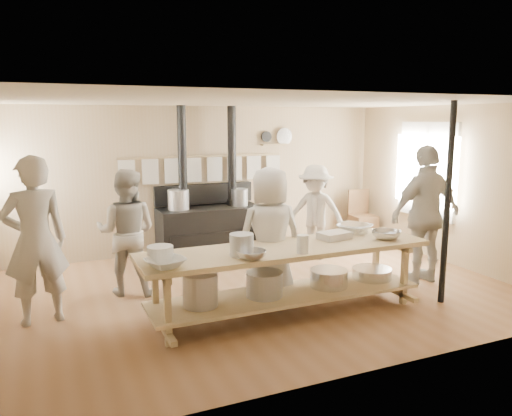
# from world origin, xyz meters

# --- Properties ---
(ground) EXTENTS (7.00, 7.00, 0.00)m
(ground) POSITION_xyz_m (0.00, 0.00, 0.00)
(ground) COLOR brown
(ground) RESTS_ON ground
(room_shell) EXTENTS (7.00, 7.00, 7.00)m
(room_shell) POSITION_xyz_m (0.00, 0.00, 1.62)
(room_shell) COLOR tan
(room_shell) RESTS_ON ground
(window_right) EXTENTS (0.09, 1.50, 1.65)m
(window_right) POSITION_xyz_m (3.47, 0.60, 1.50)
(window_right) COLOR beige
(window_right) RESTS_ON ground
(stove) EXTENTS (1.90, 0.75, 2.60)m
(stove) POSITION_xyz_m (-0.01, 2.12, 0.52)
(stove) COLOR black
(stove) RESTS_ON ground
(towel_rail) EXTENTS (3.00, 0.04, 0.47)m
(towel_rail) POSITION_xyz_m (-0.00, 2.40, 1.55)
(towel_rail) COLOR tan
(towel_rail) RESTS_ON ground
(back_wall_shelf) EXTENTS (0.63, 0.14, 0.32)m
(back_wall_shelf) POSITION_xyz_m (1.46, 2.43, 2.00)
(back_wall_shelf) COLOR tan
(back_wall_shelf) RESTS_ON ground
(prep_table) EXTENTS (3.60, 0.90, 0.85)m
(prep_table) POSITION_xyz_m (-0.01, -0.90, 0.52)
(prep_table) COLOR tan
(prep_table) RESTS_ON ground
(support_post) EXTENTS (0.08, 0.08, 2.60)m
(support_post) POSITION_xyz_m (2.05, -1.35, 1.30)
(support_post) COLOR black
(support_post) RESTS_ON ground
(cook_far_left) EXTENTS (0.79, 0.58, 1.98)m
(cook_far_left) POSITION_xyz_m (-2.78, 0.02, 0.99)
(cook_far_left) COLOR #A69E93
(cook_far_left) RESTS_ON ground
(cook_left) EXTENTS (1.03, 0.94, 1.72)m
(cook_left) POSITION_xyz_m (-1.66, 0.64, 0.86)
(cook_left) COLOR #A69E93
(cook_left) RESTS_ON ground
(cook_center) EXTENTS (0.90, 0.62, 1.78)m
(cook_center) POSITION_xyz_m (-0.03, -0.47, 0.89)
(cook_center) COLOR #A69E93
(cook_center) RESTS_ON ground
(cook_right) EXTENTS (1.18, 0.49, 2.01)m
(cook_right) POSITION_xyz_m (2.41, -0.59, 1.01)
(cook_right) COLOR #A69E93
(cook_right) RESTS_ON ground
(cook_by_window) EXTENTS (1.17, 1.16, 1.62)m
(cook_by_window) POSITION_xyz_m (1.57, 1.14, 0.81)
(cook_by_window) COLOR #A69E93
(cook_by_window) RESTS_ON ground
(chair) EXTENTS (0.50, 0.50, 0.98)m
(chair) POSITION_xyz_m (3.15, 1.97, 0.29)
(chair) COLOR #503720
(chair) RESTS_ON ground
(bowl_white_a) EXTENTS (0.50, 0.50, 0.10)m
(bowl_white_a) POSITION_xyz_m (-1.55, -1.15, 0.90)
(bowl_white_a) COLOR white
(bowl_white_a) RESTS_ON prep_table
(bowl_steel_a) EXTENTS (0.46, 0.46, 0.10)m
(bowl_steel_a) POSITION_xyz_m (-0.61, -1.23, 0.90)
(bowl_steel_a) COLOR silver
(bowl_steel_a) RESTS_ON prep_table
(bowl_white_b) EXTENTS (0.62, 0.62, 0.11)m
(bowl_white_b) POSITION_xyz_m (1.20, -0.57, 0.91)
(bowl_white_b) COLOR white
(bowl_white_b) RESTS_ON prep_table
(bowl_steel_b) EXTENTS (0.43, 0.43, 0.11)m
(bowl_steel_b) POSITION_xyz_m (1.34, -1.06, 0.91)
(bowl_steel_b) COLOR silver
(bowl_steel_b) RESTS_ON prep_table
(roasting_pan) EXTENTS (0.44, 0.33, 0.09)m
(roasting_pan) POSITION_xyz_m (0.74, -0.77, 0.89)
(roasting_pan) COLOR #B2B2B7
(roasting_pan) RESTS_ON prep_table
(mixing_bowl_large) EXTENTS (0.45, 0.45, 0.12)m
(mixing_bowl_large) POSITION_xyz_m (1.19, -0.57, 0.91)
(mixing_bowl_large) COLOR silver
(mixing_bowl_large) RESTS_ON prep_table
(bucket_galv) EXTENTS (0.29, 0.29, 0.25)m
(bucket_galv) POSITION_xyz_m (-0.65, -1.05, 0.98)
(bucket_galv) COLOR gray
(bucket_galv) RESTS_ON prep_table
(deep_bowl_enamel) EXTENTS (0.35, 0.35, 0.18)m
(deep_bowl_enamel) POSITION_xyz_m (-1.55, -0.94, 0.94)
(deep_bowl_enamel) COLOR white
(deep_bowl_enamel) RESTS_ON prep_table
(pitcher) EXTENTS (0.17, 0.17, 0.21)m
(pitcher) POSITION_xyz_m (0.03, -1.23, 0.96)
(pitcher) COLOR white
(pitcher) RESTS_ON prep_table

